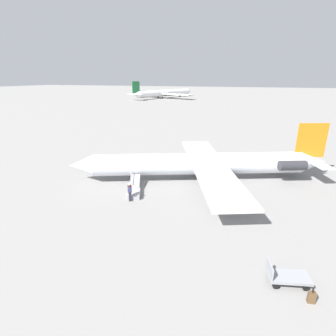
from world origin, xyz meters
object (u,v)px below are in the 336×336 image
at_px(airplane_main, 207,163).
at_px(suitcase, 312,297).
at_px(passenger, 130,191).
at_px(boarding_stairs, 134,191).
at_px(luggage_cart, 286,276).
at_px(airplane_far_right, 164,93).

relative_size(airplane_main, suitcase, 30.55).
xyz_separation_m(airplane_main, passenger, (5.36, 7.74, -0.82)).
bearing_deg(airplane_main, passenger, 32.72).
relative_size(boarding_stairs, luggage_cart, 1.70).
xyz_separation_m(airplane_far_right, suitcase, (-55.10, 126.01, -2.31)).
xyz_separation_m(boarding_stairs, passenger, (-0.26, 1.39, 0.64)).
height_order(airplane_far_right, suitcase, airplane_far_right).
distance_m(airplane_main, boarding_stairs, 8.61).
bearing_deg(boarding_stairs, suitcase, -143.76).
relative_size(airplane_main, luggage_cart, 11.17).
distance_m(airplane_far_right, boarding_stairs, 124.43).
bearing_deg(suitcase, boarding_stairs, -31.17).
relative_size(luggage_cart, suitcase, 2.74).
height_order(boarding_stairs, passenger, passenger).
bearing_deg(passenger, boarding_stairs, -11.80).
height_order(luggage_cart, suitcase, luggage_cart).
distance_m(boarding_stairs, passenger, 1.55).
relative_size(boarding_stairs, suitcase, 4.65).
relative_size(airplane_far_right, luggage_cart, 19.61).
xyz_separation_m(airplane_far_right, boarding_stairs, (-40.98, 117.47, -2.28)).
bearing_deg(luggage_cart, suitcase, 124.09).
height_order(airplane_main, luggage_cart, airplane_main).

